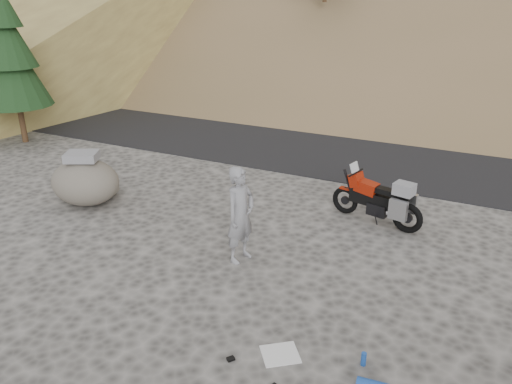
# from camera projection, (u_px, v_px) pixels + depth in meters

# --- Properties ---
(ground) EXTENTS (140.00, 140.00, 0.00)m
(ground) POSITION_uv_depth(u_px,v_px,m) (268.00, 294.00, 8.46)
(ground) COLOR #413F3C
(ground) RESTS_ON ground
(road) EXTENTS (120.00, 7.00, 0.05)m
(road) POSITION_uv_depth(u_px,v_px,m) (386.00, 149.00, 15.93)
(road) COLOR black
(road) RESTS_ON ground
(conifer_verge) EXTENTS (2.20, 2.20, 5.04)m
(conifer_verge) POSITION_uv_depth(u_px,v_px,m) (9.00, 53.00, 15.54)
(conifer_verge) COLOR #3C2515
(conifer_verge) RESTS_ON ground
(motorcycle) EXTENTS (2.12, 0.90, 1.28)m
(motorcycle) POSITION_uv_depth(u_px,v_px,m) (380.00, 201.00, 10.76)
(motorcycle) COLOR black
(motorcycle) RESTS_ON ground
(man) EXTENTS (0.58, 0.76, 1.87)m
(man) POSITION_uv_depth(u_px,v_px,m) (241.00, 259.00, 9.55)
(man) COLOR gray
(man) RESTS_ON ground
(boulder) EXTENTS (1.96, 1.78, 1.26)m
(boulder) POSITION_uv_depth(u_px,v_px,m) (85.00, 181.00, 11.78)
(boulder) COLOR #534E47
(boulder) RESTS_ON ground
(small_rock) EXTENTS (0.80, 0.77, 0.38)m
(small_rock) POSITION_uv_depth(u_px,v_px,m) (107.00, 189.00, 12.33)
(small_rock) COLOR #534E47
(small_rock) RESTS_ON ground
(gear_white_cloth) EXTENTS (0.69, 0.68, 0.02)m
(gear_white_cloth) POSITION_uv_depth(u_px,v_px,m) (280.00, 354.00, 7.07)
(gear_white_cloth) COLOR white
(gear_white_cloth) RESTS_ON ground
(gear_bottle) EXTENTS (0.10, 0.10, 0.20)m
(gear_bottle) POSITION_uv_depth(u_px,v_px,m) (364.00, 359.00, 6.85)
(gear_bottle) COLOR #1B49A5
(gear_bottle) RESTS_ON ground
(gear_glove_b) EXTENTS (0.13, 0.13, 0.04)m
(gear_glove_b) POSITION_uv_depth(u_px,v_px,m) (231.00, 359.00, 6.97)
(gear_glove_b) COLOR black
(gear_glove_b) RESTS_ON ground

